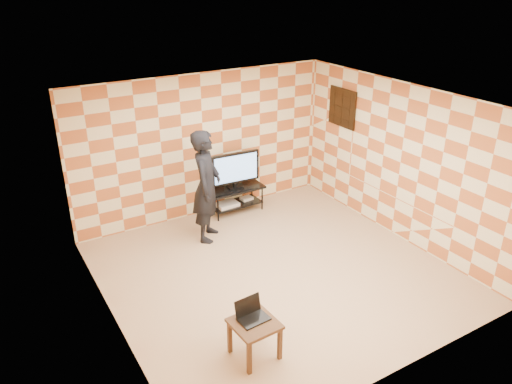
# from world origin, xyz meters

# --- Properties ---
(floor) EXTENTS (5.00, 5.00, 0.00)m
(floor) POSITION_xyz_m (0.00, 0.00, 0.00)
(floor) COLOR tan
(floor) RESTS_ON ground
(wall_back) EXTENTS (5.00, 0.02, 2.70)m
(wall_back) POSITION_xyz_m (0.00, 2.50, 1.35)
(wall_back) COLOR beige
(wall_back) RESTS_ON ground
(wall_front) EXTENTS (5.00, 0.02, 2.70)m
(wall_front) POSITION_xyz_m (0.00, -2.50, 1.35)
(wall_front) COLOR beige
(wall_front) RESTS_ON ground
(wall_left) EXTENTS (0.02, 5.00, 2.70)m
(wall_left) POSITION_xyz_m (-2.50, 0.00, 1.35)
(wall_left) COLOR beige
(wall_left) RESTS_ON ground
(wall_right) EXTENTS (0.02, 5.00, 2.70)m
(wall_right) POSITION_xyz_m (2.50, 0.00, 1.35)
(wall_right) COLOR beige
(wall_right) RESTS_ON ground
(ceiling) EXTENTS (5.00, 5.00, 0.02)m
(ceiling) POSITION_xyz_m (0.00, 0.00, 2.70)
(ceiling) COLOR white
(ceiling) RESTS_ON wall_back
(wall_art) EXTENTS (0.04, 0.72, 0.72)m
(wall_art) POSITION_xyz_m (2.47, 1.55, 1.95)
(wall_art) COLOR black
(wall_art) RESTS_ON wall_right
(tv_stand) EXTENTS (1.10, 0.49, 0.50)m
(tv_stand) POSITION_xyz_m (0.50, 2.20, 0.37)
(tv_stand) COLOR black
(tv_stand) RESTS_ON floor
(tv) EXTENTS (0.98, 0.20, 0.71)m
(tv) POSITION_xyz_m (0.50, 2.20, 0.89)
(tv) COLOR black
(tv) RESTS_ON tv_stand
(dvd_player) EXTENTS (0.42, 0.31, 0.07)m
(dvd_player) POSITION_xyz_m (0.30, 2.17, 0.21)
(dvd_player) COLOR silver
(dvd_player) RESTS_ON tv_stand
(game_console) EXTENTS (0.25, 0.19, 0.05)m
(game_console) POSITION_xyz_m (0.76, 2.23, 0.20)
(game_console) COLOR silver
(game_console) RESTS_ON tv_stand
(side_table) EXTENTS (0.55, 0.55, 0.50)m
(side_table) POSITION_xyz_m (-1.22, -1.40, 0.41)
(side_table) COLOR #342011
(side_table) RESTS_ON floor
(laptop) EXTENTS (0.38, 0.31, 0.24)m
(laptop) POSITION_xyz_m (-1.21, -1.30, 0.55)
(laptop) COLOR black
(laptop) RESTS_ON side_table
(person) EXTENTS (0.81, 0.86, 1.97)m
(person) POSITION_xyz_m (-0.41, 1.55, 0.99)
(person) COLOR black
(person) RESTS_ON floor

